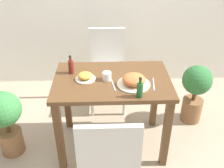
{
  "coord_description": "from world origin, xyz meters",
  "views": [
    {
      "loc": [
        -0.07,
        -1.93,
        1.88
      ],
      "look_at": [
        0.0,
        0.0,
        0.69
      ],
      "focal_mm": 42.0,
      "sensor_mm": 36.0,
      "label": 1
    }
  ],
  "objects": [
    {
      "name": "sauce_bottle",
      "position": [
        -0.36,
        0.12,
        0.81
      ],
      "size": [
        0.05,
        0.05,
        0.17
      ],
      "color": "maroon",
      "rests_on": "dining_table"
    },
    {
      "name": "chair_far",
      "position": [
        -0.03,
        0.71,
        0.51
      ],
      "size": [
        0.42,
        0.42,
        0.91
      ],
      "color": "silver",
      "rests_on": "ground_plane"
    },
    {
      "name": "spoon_utensil",
      "position": [
        0.34,
        -0.1,
        0.75
      ],
      "size": [
        0.03,
        0.2,
        0.0
      ],
      "rotation": [
        0.0,
        0.0,
        1.45
      ],
      "color": "silver",
      "rests_on": "dining_table"
    },
    {
      "name": "potted_plant_left",
      "position": [
        -0.96,
        -0.07,
        0.4
      ],
      "size": [
        0.32,
        0.32,
        0.66
      ],
      "color": "brown",
      "rests_on": "ground_plane"
    },
    {
      "name": "chair_near",
      "position": [
        -0.05,
        -0.68,
        0.51
      ],
      "size": [
        0.42,
        0.42,
        0.91
      ],
      "rotation": [
        0.0,
        0.0,
        3.14
      ],
      "color": "silver",
      "rests_on": "ground_plane"
    },
    {
      "name": "drink_cup",
      "position": [
        -0.04,
        -0.01,
        0.78
      ],
      "size": [
        0.07,
        0.07,
        0.07
      ],
      "color": "white",
      "rests_on": "dining_table"
    },
    {
      "name": "condiment_bottle",
      "position": [
        0.2,
        -0.27,
        0.81
      ],
      "size": [
        0.05,
        0.05,
        0.17
      ],
      "color": "#194C23",
      "rests_on": "dining_table"
    },
    {
      "name": "dining_table",
      "position": [
        0.0,
        0.0,
        0.61
      ],
      "size": [
        1.0,
        0.66,
        0.74
      ],
      "color": "brown",
      "rests_on": "ground_plane"
    },
    {
      "name": "food_plate",
      "position": [
        0.17,
        -0.1,
        0.79
      ],
      "size": [
        0.27,
        0.27,
        0.09
      ],
      "color": "beige",
      "rests_on": "dining_table"
    },
    {
      "name": "potted_plant_right",
      "position": [
        0.89,
        0.34,
        0.4
      ],
      "size": [
        0.31,
        0.31,
        0.66
      ],
      "color": "brown",
      "rests_on": "ground_plane"
    },
    {
      "name": "fork_utensil",
      "position": [
        0.01,
        -0.1,
        0.75
      ],
      "size": [
        0.04,
        0.18,
        0.0
      ],
      "rotation": [
        0.0,
        0.0,
        1.72
      ],
      "color": "silver",
      "rests_on": "dining_table"
    },
    {
      "name": "side_plate",
      "position": [
        -0.23,
        0.0,
        0.77
      ],
      "size": [
        0.17,
        0.17,
        0.06
      ],
      "color": "beige",
      "rests_on": "dining_table"
    },
    {
      "name": "ground_plane",
      "position": [
        0.0,
        0.0,
        0.0
      ],
      "size": [
        16.0,
        16.0,
        0.0
      ],
      "primitive_type": "plane",
      "color": "tan"
    }
  ]
}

